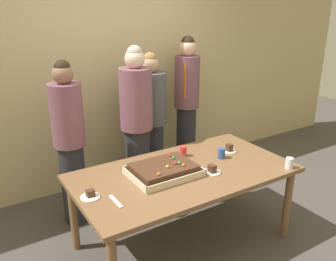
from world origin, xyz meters
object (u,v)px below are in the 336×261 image
Objects in this scene: drink_cup_middle at (222,153)px; cake_server_utensil at (116,201)px; party_table at (184,179)px; sheet_cake at (164,170)px; plated_slice_far_left at (90,195)px; person_green_shirt_behind at (151,121)px; person_far_right_suit at (187,104)px; drink_cup_nearest at (289,163)px; plated_slice_near_right at (212,170)px; person_serving_front at (70,142)px; person_striped_tie_right at (137,127)px; plated_slice_near_left at (229,149)px; drink_cup_far_end at (183,151)px.

drink_cup_middle is 1.20m from cake_server_utensil.
sheet_cake is (-0.19, 0.04, 0.12)m from party_table.
person_green_shirt_behind reaches higher than plated_slice_far_left.
person_green_shirt_behind is at bearing 65.86° from sheet_cake.
person_green_shirt_behind reaches higher than sheet_cake.
drink_cup_middle is at bearing 1.50° from plated_slice_far_left.
plated_slice_far_left is at bearing -13.19° from person_far_right_suit.
person_green_shirt_behind reaches higher than drink_cup_nearest.
plated_slice_near_right is at bearing -27.51° from sheet_cake.
cake_server_utensil is at bearing -7.41° from person_far_right_suit.
person_serving_front is at bearing 129.83° from party_table.
person_serving_front is (-1.20, 0.84, 0.08)m from drink_cup_middle.
party_table is at bearing 140.44° from plated_slice_near_right.
person_striped_tie_right is at bearing -25.53° from person_far_right_suit.
plated_slice_near_left is at bearing 4.55° from plated_slice_far_left.
cake_server_utensil is (-0.54, -0.19, -0.04)m from sheet_cake.
person_striped_tie_right is at bearing 53.55° from person_serving_front.
plated_slice_near_left is 0.09× the size of person_serving_front.
person_green_shirt_behind is 0.92× the size of person_far_right_suit.
plated_slice_far_left is 1.32m from drink_cup_middle.
sheet_cake is 3.90× the size of plated_slice_far_left.
drink_cup_middle is (1.32, 0.03, 0.03)m from plated_slice_far_left.
drink_cup_far_end reaches higher than plated_slice_near_left.
plated_slice_near_right is 1.50× the size of drink_cup_far_end.
person_striped_tie_right reaches higher than drink_cup_far_end.
person_green_shirt_behind reaches higher than cake_server_utensil.
drink_cup_far_end is at bearing 14.44° from plated_slice_far_left.
person_far_right_suit reaches higher than drink_cup_far_end.
drink_cup_nearest is 0.62m from drink_cup_middle.
cake_server_utensil is at bearing -14.43° from person_green_shirt_behind.
person_striped_tie_right reaches higher than sheet_cake.
plated_slice_near_left is 1.50× the size of drink_cup_nearest.
drink_cup_middle is at bearing -153.51° from plated_slice_near_left.
sheet_cake reaches higher than cake_server_utensil.
party_table is at bearing 6.38° from person_far_right_suit.
person_far_right_suit is (1.73, 1.21, 0.18)m from plated_slice_far_left.
sheet_cake reaches higher than plated_slice_near_left.
plated_slice_near_left is 1.50× the size of drink_cup_far_end.
sheet_cake reaches higher than drink_cup_middle.
drink_cup_nearest is (1.02, -0.49, 0.01)m from sheet_cake.
sheet_cake is at bearing 2.67° from plated_slice_far_left.
plated_slice_far_left is at bearing -178.50° from drink_cup_middle.
drink_cup_middle reaches higher than cake_server_utensil.
drink_cup_far_end reaches higher than party_table.
person_far_right_suit is at bearing 48.22° from sheet_cake.
plated_slice_far_left is (-0.86, 0.01, 0.09)m from party_table.
plated_slice_far_left is (-1.05, 0.16, -0.01)m from plated_slice_near_right.
drink_cup_nearest is at bearing -24.45° from plated_slice_near_right.
person_striped_tie_right reaches higher than person_green_shirt_behind.
person_green_shirt_behind reaches higher than plated_slice_near_right.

